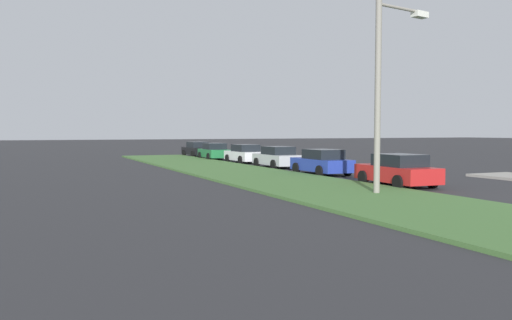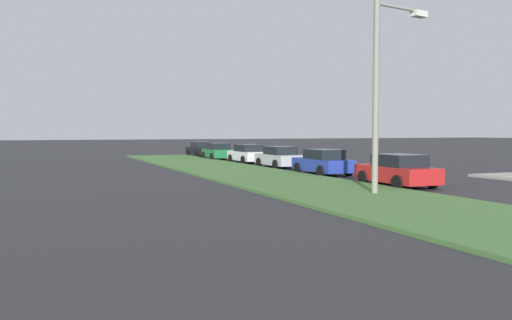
# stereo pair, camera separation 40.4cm
# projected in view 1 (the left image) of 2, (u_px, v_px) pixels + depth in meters

# --- Properties ---
(grass_median) EXTENTS (60.00, 6.00, 0.12)m
(grass_median) POSITION_uv_depth(u_px,v_px,m) (294.00, 183.00, 24.35)
(grass_median) COLOR #477238
(grass_median) RESTS_ON ground
(parked_car_red) EXTENTS (4.38, 2.17, 1.47)m
(parked_car_red) POSITION_uv_depth(u_px,v_px,m) (397.00, 170.00, 23.58)
(parked_car_red) COLOR red
(parked_car_red) RESTS_ON ground
(parked_car_blue) EXTENTS (4.30, 2.02, 1.47)m
(parked_car_blue) POSITION_uv_depth(u_px,v_px,m) (322.00, 162.00, 29.82)
(parked_car_blue) COLOR #23389E
(parked_car_blue) RESTS_ON ground
(parked_car_silver) EXTENTS (4.31, 2.04, 1.47)m
(parked_car_silver) POSITION_uv_depth(u_px,v_px,m) (277.00, 157.00, 35.51)
(parked_car_silver) COLOR #B2B5BA
(parked_car_silver) RESTS_ON ground
(parked_car_white) EXTENTS (4.33, 2.07, 1.47)m
(parked_car_white) POSITION_uv_depth(u_px,v_px,m) (245.00, 154.00, 40.90)
(parked_car_white) COLOR silver
(parked_car_white) RESTS_ON ground
(parked_car_green) EXTENTS (4.36, 2.14, 1.47)m
(parked_car_green) POSITION_uv_depth(u_px,v_px,m) (214.00, 151.00, 45.91)
(parked_car_green) COLOR #1E6B38
(parked_car_green) RESTS_ON ground
(parked_car_black) EXTENTS (4.37, 2.15, 1.47)m
(parked_car_black) POSITION_uv_depth(u_px,v_px,m) (197.00, 149.00, 51.44)
(parked_car_black) COLOR black
(parked_car_black) RESTS_ON ground
(streetlight) EXTENTS (0.78, 2.86, 7.50)m
(streetlight) POSITION_uv_depth(u_px,v_px,m) (384.00, 83.00, 20.01)
(streetlight) COLOR gray
(streetlight) RESTS_ON ground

